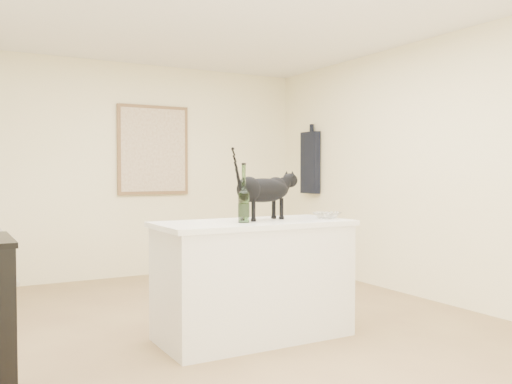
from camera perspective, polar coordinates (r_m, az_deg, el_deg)
The scene contains 12 objects.
floor at distance 4.55m, azimuth -2.65°, elevation -14.22°, with size 5.50×5.50×0.00m, color #9F8154.
ceiling at distance 4.56m, azimuth -2.71°, elevation 18.94°, with size 5.50×5.50×0.00m, color white.
wall_back at distance 6.94m, azimuth -12.90°, elevation 2.20°, with size 4.50×4.50×0.00m, color #FFF2C5.
wall_right at distance 5.74m, azimuth 17.87°, elevation 2.20°, with size 5.50×5.50×0.00m, color #FFF2C5.
island_base at distance 4.32m, azimuth -0.26°, elevation -9.22°, with size 1.44×0.67×0.86m, color white.
island_top at distance 4.25m, azimuth -0.26°, elevation -3.26°, with size 1.50×0.70×0.04m, color white.
artwork_frame at distance 7.00m, azimuth -10.49°, elevation 4.26°, with size 0.90×0.03×1.10m, color brown.
artwork_canvas at distance 6.99m, azimuth -10.44°, elevation 4.26°, with size 0.82×0.00×1.02m, color beige.
hanging_garment at distance 7.26m, azimuth 5.59°, elevation 3.01°, with size 0.08×0.34×0.80m, color black.
black_cat at distance 4.32m, azimuth 0.72°, elevation -0.15°, with size 0.59×0.18×0.42m, color black, non-canonical shape.
wine_bottle at distance 4.10m, azimuth -1.26°, elevation -0.45°, with size 0.08×0.08×0.39m, color #245120.
glass_bowl at distance 4.52m, azimuth 7.31°, elevation -2.39°, with size 0.21×0.21×0.05m, color silver.
Camera 1 is at (-1.95, -3.91, 1.27)m, focal length 38.97 mm.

